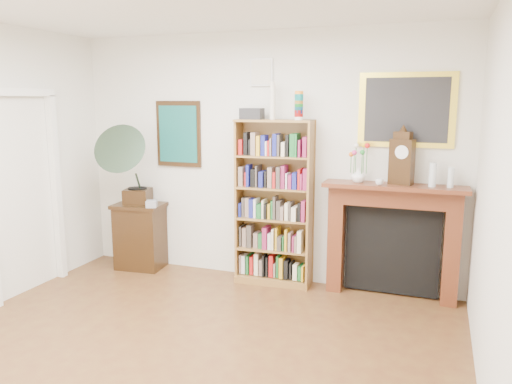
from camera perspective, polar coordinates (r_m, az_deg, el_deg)
room at (r=3.45m, az=-13.30°, el=-0.70°), size 4.51×5.01×2.81m
door_casing at (r=5.78m, az=-25.10°, el=1.63°), size 0.08×1.02×2.17m
teal_poster at (r=6.06m, az=-8.85°, el=6.56°), size 0.58×0.04×0.78m
small_picture at (r=5.63m, az=0.62°, el=13.53°), size 0.26×0.04×0.30m
gilt_painting at (r=5.31m, az=16.80°, el=8.95°), size 0.95×0.04×0.75m
bookshelf at (r=5.51m, az=2.04°, el=-0.21°), size 0.87×0.35×2.12m
side_cabinet at (r=6.32m, az=-13.08°, el=-4.91°), size 0.63×0.48×0.81m
fireplace at (r=5.39m, az=15.36°, el=-4.24°), size 1.43×0.35×1.21m
gramophone at (r=6.04m, az=-14.40°, el=3.52°), size 0.76×0.86×0.97m
cd_stack at (r=5.99m, az=-11.84°, el=-1.34°), size 0.16×0.16×0.08m
mantel_clock at (r=5.22m, az=16.33°, el=3.62°), size 0.26×0.19×0.53m
flower_vase at (r=5.27m, az=11.61°, el=1.89°), size 0.19×0.19×0.15m
teacup at (r=5.16m, az=13.91°, el=1.13°), size 0.10×0.10×0.06m
bottle_left at (r=5.19m, az=19.54°, el=1.87°), size 0.07×0.07×0.24m
bottle_right at (r=5.21m, az=21.37°, el=1.57°), size 0.06×0.06×0.20m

